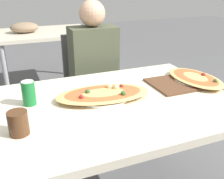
{
  "coord_description": "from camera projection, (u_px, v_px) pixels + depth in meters",
  "views": [
    {
      "loc": [
        -0.5,
        -1.13,
        1.33
      ],
      "look_at": [
        -0.03,
        0.02,
        0.8
      ],
      "focal_mm": 42.0,
      "sensor_mm": 36.0,
      "label": 1
    }
  ],
  "objects": [
    {
      "name": "pizza_main",
      "position": [
        104.0,
        94.0,
        1.39
      ],
      "size": [
        0.53,
        0.31,
        0.06
      ],
      "color": "white",
      "rests_on": "dining_table"
    },
    {
      "name": "background_table",
      "position": [
        41.0,
        36.0,
        3.16
      ],
      "size": [
        1.1,
        0.8,
        0.86
      ],
      "color": "beige",
      "rests_on": "ground_plane"
    },
    {
      "name": "soda_can",
      "position": [
        29.0,
        93.0,
        1.3
      ],
      "size": [
        0.07,
        0.07,
        0.12
      ],
      "color": "#197233",
      "rests_on": "dining_table"
    },
    {
      "name": "drink_glass",
      "position": [
        18.0,
        123.0,
        1.06
      ],
      "size": [
        0.08,
        0.08,
        0.1
      ],
      "color": "#4C2D19",
      "rests_on": "dining_table"
    },
    {
      "name": "chair_far_seated",
      "position": [
        90.0,
        86.0,
        2.16
      ],
      "size": [
        0.4,
        0.4,
        0.92
      ],
      "rotation": [
        0.0,
        0.0,
        3.14
      ],
      "color": "#4C4C4C",
      "rests_on": "ground_plane"
    },
    {
      "name": "dining_table",
      "position": [
        119.0,
        112.0,
        1.4
      ],
      "size": [
        1.21,
        0.89,
        0.74
      ],
      "color": "beige",
      "rests_on": "ground_plane"
    },
    {
      "name": "pizza_second",
      "position": [
        195.0,
        78.0,
        1.61
      ],
      "size": [
        0.27,
        0.42,
        0.05
      ],
      "color": "white",
      "rests_on": "dining_table"
    },
    {
      "name": "serving_tray",
      "position": [
        184.0,
        82.0,
        1.59
      ],
      "size": [
        0.41,
        0.27,
        0.01
      ],
      "color": "brown",
      "rests_on": "dining_table"
    },
    {
      "name": "person_seated",
      "position": [
        94.0,
        70.0,
        1.98
      ],
      "size": [
        0.34,
        0.23,
        1.2
      ],
      "rotation": [
        0.0,
        0.0,
        3.14
      ],
      "color": "#2D2D38",
      "rests_on": "ground_plane"
    }
  ]
}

